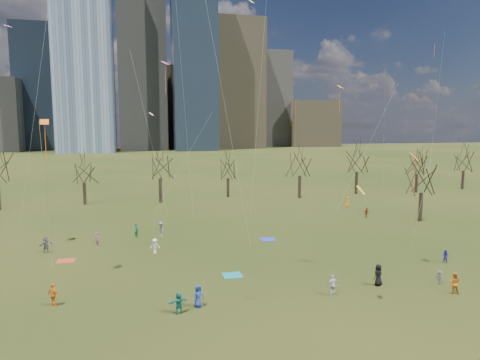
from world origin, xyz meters
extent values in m
plane|color=black|center=(0.00, 0.00, 0.00)|extent=(500.00, 500.00, 0.00)
cube|color=slate|center=(-35.00, 190.00, 59.00)|extent=(26.00, 26.00, 118.00)
cube|color=slate|center=(-8.00, 205.00, 47.50)|extent=(24.00, 24.00, 95.00)
cube|color=#384C66|center=(18.00, 195.00, 52.50)|extent=(22.00, 22.00, 105.00)
cube|color=#726347|center=(45.00, 215.00, 36.00)|extent=(28.00, 28.00, 72.00)
cube|color=#384C66|center=(-60.00, 220.00, 32.50)|extent=(25.00, 25.00, 65.00)
cube|color=slate|center=(70.00, 230.00, 29.00)|extent=(22.00, 22.00, 58.00)
cube|color=#726347|center=(5.00, 240.00, 24.00)|extent=(30.00, 30.00, 48.00)
cube|color=#726347|center=(95.00, 225.00, 14.00)|extent=(30.00, 28.00, 28.00)
cylinder|color=black|center=(-19.00, 41.00, 1.80)|extent=(0.52, 0.52, 3.60)
cylinder|color=black|center=(-7.00, 40.00, 2.02)|extent=(0.54, 0.54, 4.05)
cylinder|color=black|center=(5.00, 43.00, 1.69)|extent=(0.51, 0.51, 3.38)
cylinder|color=black|center=(17.00, 39.00, 1.98)|extent=(0.54, 0.54, 3.96)
cylinder|color=black|center=(29.00, 41.00, 2.07)|extent=(0.54, 0.54, 4.14)
cylinder|color=black|center=(41.00, 40.00, 1.75)|extent=(0.52, 0.52, 3.51)
cylinder|color=black|center=(53.00, 42.00, 1.87)|extent=(0.53, 0.53, 3.74)
cylinder|color=black|center=(26.00, 18.00, 1.91)|extent=(0.53, 0.53, 3.83)
cube|color=teal|center=(-2.69, 3.23, 0.01)|extent=(1.60, 1.50, 0.03)
cube|color=#2832BD|center=(3.58, 13.65, 0.01)|extent=(1.60, 1.50, 0.03)
cube|color=#AF3E23|center=(-17.12, 10.57, 0.01)|extent=(1.60, 1.50, 0.03)
imported|color=navy|center=(-6.36, -2.46, 0.80)|extent=(0.92, 0.78, 1.59)
imported|color=#5C5C60|center=(13.03, -2.47, 0.56)|extent=(0.73, 0.84, 1.12)
imported|color=orange|center=(-16.23, 0.01, 0.81)|extent=(0.98, 0.90, 1.62)
imported|color=#1B7A6C|center=(-7.76, -3.21, 0.76)|extent=(1.48, 0.82, 1.52)
imported|color=black|center=(8.09, -1.64, 0.86)|extent=(0.99, 0.84, 1.73)
imported|color=#91488E|center=(-14.77, 15.28, 0.74)|extent=(0.38, 0.55, 1.48)
imported|color=#3528AE|center=(17.17, 2.01, 0.62)|extent=(0.71, 0.75, 1.24)
imported|color=white|center=(-8.87, 11.18, 0.75)|extent=(1.00, 0.62, 1.50)
imported|color=#A24017|center=(20.30, 21.83, 0.70)|extent=(0.89, 0.67, 1.41)
imported|color=slate|center=(-19.44, 13.81, 0.84)|extent=(1.55, 1.30, 1.68)
imported|color=orange|center=(21.19, 29.18, 0.83)|extent=(0.75, 0.93, 1.66)
imported|color=#176A3B|center=(-10.71, 17.73, 0.85)|extent=(0.66, 0.74, 1.69)
imported|color=orange|center=(12.80, -4.39, 0.81)|extent=(1.00, 0.94, 1.63)
imported|color=slate|center=(-8.00, 17.61, 0.88)|extent=(1.05, 1.30, 1.76)
imported|color=silver|center=(3.70, -2.67, 0.80)|extent=(0.99, 0.55, 1.60)
plane|color=orange|center=(-17.04, 4.29, 12.88)|extent=(1.03, 0.96, 0.40)
cylinder|color=silver|center=(-16.31, -0.07, 7.14)|extent=(1.49, 8.74, 11.49)
cylinder|color=orange|center=(-17.04, 4.29, 11.26)|extent=(0.04, 0.04, 2.70)
plane|color=yellow|center=(-0.15, 6.92, 23.39)|extent=(0.86, 0.84, 0.36)
cylinder|color=silver|center=(-2.70, 4.47, 12.40)|extent=(5.11, 4.93, 22.00)
plane|color=#D04017|center=(12.20, 0.42, 10.06)|extent=(1.19, 1.18, 0.69)
cylinder|color=silver|center=(11.87, -1.09, 5.73)|extent=(0.68, 3.04, 8.67)
cylinder|color=#D04017|center=(12.20, 0.42, 8.19)|extent=(0.04, 0.04, 3.15)
plane|color=#EA567A|center=(-23.41, 20.32, 23.11)|extent=(1.17, 1.17, 0.29)
cylinder|color=silver|center=(-20.80, 17.16, 12.26)|extent=(5.25, 6.36, 21.72)
cylinder|color=silver|center=(3.79, 17.39, 19.52)|extent=(0.40, 8.11, 36.23)
plane|color=green|center=(21.18, 19.45, 18.89)|extent=(1.00, 1.10, 0.59)
cylinder|color=silver|center=(18.54, 15.39, 10.14)|extent=(5.30, 8.16, 17.50)
plane|color=blue|center=(-4.01, 19.56, 24.23)|extent=(1.22, 1.23, 0.32)
cylinder|color=silver|center=(-5.25, 14.77, 12.82)|extent=(2.50, 9.61, 22.84)
plane|color=orange|center=(14.98, 20.19, 17.55)|extent=(1.24, 1.20, 0.47)
cylinder|color=silver|center=(17.48, 17.69, 9.48)|extent=(5.02, 5.01, 16.16)
cylinder|color=orange|center=(14.98, 20.19, 15.77)|extent=(0.04, 0.04, 3.00)
plane|color=#FCAA27|center=(3.83, -6.08, 8.46)|extent=(0.85, 0.87, 0.54)
cylinder|color=silver|center=(3.81, -8.19, 4.93)|extent=(0.04, 4.23, 7.07)
plane|color=#EE5771|center=(34.64, 28.45, 25.70)|extent=(0.88, 0.86, 0.50)
cylinder|color=silver|center=(32.84, 25.05, 13.55)|extent=(3.62, 6.81, 24.31)
cylinder|color=#EE5771|center=(34.64, 28.45, 24.29)|extent=(0.04, 0.04, 2.40)
plane|color=silver|center=(-8.57, 24.42, 14.09)|extent=(0.77, 0.81, 0.37)
cylinder|color=silver|center=(-5.44, 19.79, 7.75)|extent=(6.27, 9.29, 12.70)
plane|color=#F2598C|center=(-6.83, 22.47, 20.12)|extent=(1.37, 1.36, 0.44)
cylinder|color=silver|center=(-8.79, 18.38, 10.76)|extent=(3.93, 8.21, 18.73)
cylinder|color=#F2598C|center=(-6.83, 22.47, 18.12)|extent=(0.04, 0.04, 3.39)
camera|label=1|loc=(-9.95, -30.91, 12.56)|focal=32.00mm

